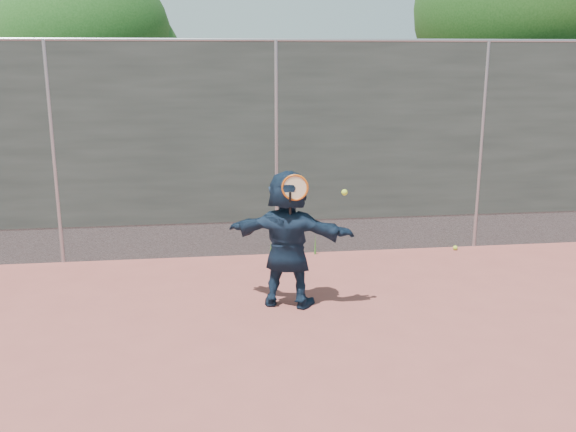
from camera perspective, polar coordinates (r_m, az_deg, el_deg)
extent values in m
plane|color=#9E4C42|center=(6.13, 2.76, -13.16)|extent=(80.00, 80.00, 0.00)
imported|color=#142439|center=(7.25, 0.00, -2.02)|extent=(1.54, 0.95, 1.58)
sphere|color=#B8DA30|center=(9.82, 14.64, -2.75)|extent=(0.07, 0.07, 0.07)
cube|color=#38423D|center=(8.98, -1.06, 7.36)|extent=(20.00, 0.04, 2.50)
cube|color=slate|center=(9.27, -1.02, -1.88)|extent=(20.00, 0.03, 0.50)
cylinder|color=gray|center=(8.91, -1.10, 15.37)|extent=(20.00, 0.05, 0.05)
cylinder|color=gray|center=(9.18, -20.09, 5.08)|extent=(0.06, 0.06, 3.00)
cylinder|color=gray|center=(9.01, -1.05, 5.79)|extent=(0.06, 0.06, 3.00)
cylinder|color=gray|center=(9.80, 16.75, 5.87)|extent=(0.06, 0.06, 3.00)
torus|color=#C35312|center=(6.91, 0.63, 2.54)|extent=(0.29, 0.06, 0.29)
cylinder|color=beige|center=(6.91, 0.63, 2.54)|extent=(0.25, 0.04, 0.25)
cylinder|color=black|center=(6.97, 0.19, 0.95)|extent=(0.04, 0.13, 0.33)
sphere|color=#B8DA30|center=(7.01, 5.04, 2.10)|extent=(0.07, 0.07, 0.07)
cylinder|color=#382314|center=(12.44, 18.95, 6.42)|extent=(0.28, 0.28, 2.60)
sphere|color=#23561C|center=(12.37, 19.83, 16.97)|extent=(3.60, 3.60, 3.60)
sphere|color=#23561C|center=(12.86, 22.24, 15.02)|extent=(2.52, 2.52, 2.52)
cylinder|color=#382314|center=(12.15, -16.96, 5.45)|extent=(0.28, 0.28, 2.20)
sphere|color=#23561C|center=(12.03, -17.63, 14.54)|extent=(3.00, 3.00, 3.00)
sphere|color=#23561C|center=(12.14, -14.50, 13.32)|extent=(2.10, 2.10, 2.10)
cone|color=#387226|center=(9.22, 0.61, -2.74)|extent=(0.03, 0.03, 0.26)
cone|color=#387226|center=(9.28, 2.43, -2.52)|extent=(0.03, 0.03, 0.30)
cone|color=#387226|center=(9.17, -1.54, -2.98)|extent=(0.03, 0.03, 0.22)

